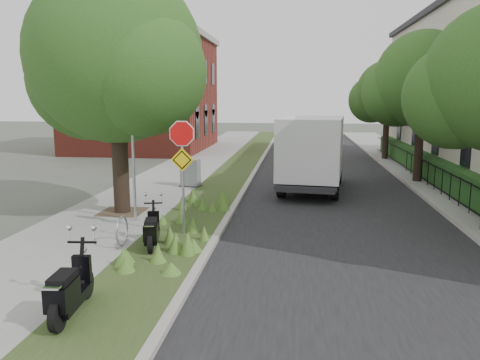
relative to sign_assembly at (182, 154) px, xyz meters
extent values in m
plane|color=#4C5147|center=(1.40, -0.58, -2.33)|extent=(120.00, 120.00, 0.00)
cube|color=gray|center=(-2.85, 9.42, -2.27)|extent=(3.50, 60.00, 0.12)
cube|color=#2E401B|center=(-0.10, 9.42, -2.27)|extent=(2.00, 60.00, 0.12)
cube|color=#9E9991|center=(0.90, 9.42, -2.26)|extent=(0.20, 60.00, 0.13)
cube|color=black|center=(4.40, 9.42, -2.32)|extent=(7.00, 60.00, 0.01)
cube|color=#9E9991|center=(7.90, 9.42, -2.26)|extent=(0.20, 60.00, 0.13)
cube|color=gray|center=(9.60, 9.42, -2.27)|extent=(3.20, 60.00, 0.12)
cylinder|color=black|center=(-2.60, 2.22, 0.03)|extent=(0.52, 0.52, 4.48)
sphere|color=#234F1A|center=(-2.60, 2.22, 2.75)|extent=(5.40, 5.40, 5.40)
sphere|color=#234F1A|center=(-3.81, 3.03, 2.08)|extent=(4.05, 4.05, 4.05)
sphere|color=#234F1A|center=(-1.52, 1.54, 2.21)|extent=(3.78, 3.78, 3.78)
cube|color=#473828|center=(-2.60, 2.22, -2.20)|extent=(1.40, 1.40, 0.01)
cylinder|color=#A5A8AD|center=(-1.80, 1.22, -0.21)|extent=(0.08, 0.08, 4.00)
torus|color=#A5A8AD|center=(-1.30, -1.18, -1.83)|extent=(0.05, 0.77, 0.77)
cube|color=#A5A8AD|center=(-1.30, -1.54, -2.19)|extent=(0.06, 0.06, 0.04)
cube|color=#A5A8AD|center=(-1.30, -0.82, -2.19)|extent=(0.06, 0.06, 0.04)
cylinder|color=#A5A8AD|center=(0.00, 0.02, -0.71)|extent=(0.07, 0.07, 3.00)
cylinder|color=red|center=(0.00, -0.01, 0.54)|extent=(0.86, 0.03, 0.86)
cylinder|color=white|center=(0.00, 0.00, 0.54)|extent=(0.94, 0.02, 0.94)
cube|color=yellow|center=(0.00, -0.01, -0.16)|extent=(0.64, 0.03, 0.64)
cube|color=black|center=(8.60, 9.42, -1.26)|extent=(0.04, 24.00, 0.04)
cube|color=black|center=(8.60, 9.42, -2.06)|extent=(0.04, 24.00, 0.04)
cylinder|color=black|center=(8.60, 9.42, -1.71)|extent=(0.03, 0.03, 1.00)
cube|color=#194217|center=(9.30, 9.42, -1.66)|extent=(1.00, 24.00, 1.10)
cube|color=#2D2D33|center=(9.35, 9.42, 1.97)|extent=(0.25, 26.00, 0.60)
cube|color=maroon|center=(-8.10, 21.42, 1.67)|extent=(9.00, 10.00, 8.00)
cube|color=#9E9991|center=(-8.10, 21.42, 5.77)|extent=(9.40, 10.40, 0.40)
sphere|color=#234F1A|center=(7.50, 2.02, 1.51)|extent=(3.00, 3.00, 3.00)
cylinder|color=black|center=(8.40, 9.42, -0.19)|extent=(0.36, 0.36, 4.03)
sphere|color=#234F1A|center=(8.40, 9.42, 2.26)|extent=(4.20, 4.20, 4.20)
sphere|color=#234F1A|center=(7.46, 10.05, 1.73)|extent=(3.15, 3.15, 3.15)
sphere|color=#234F1A|center=(9.24, 8.89, 1.84)|extent=(2.94, 2.94, 2.94)
cylinder|color=black|center=(8.40, 17.42, -0.39)|extent=(0.36, 0.36, 3.64)
sphere|color=#234F1A|center=(8.40, 17.42, 1.82)|extent=(3.80, 3.80, 3.80)
sphere|color=#234F1A|center=(7.54, 17.99, 1.35)|extent=(2.85, 2.85, 2.85)
sphere|color=#234F1A|center=(9.16, 16.94, 1.44)|extent=(2.66, 2.66, 2.66)
cylinder|color=black|center=(-0.66, -0.56, -1.97)|extent=(0.21, 0.49, 0.47)
cylinder|color=black|center=(-0.41, -1.66, -1.97)|extent=(0.21, 0.49, 0.47)
cube|color=black|center=(-0.52, -1.16, -1.95)|extent=(0.53, 1.09, 0.16)
cube|color=black|center=(-0.45, -1.47, -1.73)|extent=(0.45, 0.65, 0.37)
cube|color=black|center=(-0.46, -1.42, -1.49)|extent=(0.39, 0.59, 0.11)
cylinder|color=black|center=(-0.81, -4.29, -1.94)|extent=(0.17, 0.54, 0.53)
cylinder|color=black|center=(-0.69, -5.55, -1.94)|extent=(0.17, 0.54, 0.53)
cube|color=black|center=(-0.74, -4.97, -1.92)|extent=(0.45, 1.20, 0.18)
cube|color=black|center=(-0.71, -5.33, -1.68)|extent=(0.43, 0.69, 0.41)
cube|color=black|center=(-0.72, -5.27, -1.41)|extent=(0.36, 0.64, 0.12)
cube|color=#262628|center=(3.66, 7.16, -1.78)|extent=(2.75, 5.84, 0.19)
cube|color=#B7BABC|center=(3.91, 9.32, -0.88)|extent=(2.33, 1.73, 1.70)
cube|color=white|center=(3.59, 6.58, -0.46)|extent=(2.78, 4.28, 2.34)
cube|color=#262628|center=(-1.40, 6.90, -2.19)|extent=(0.92, 0.67, 0.04)
cube|color=slate|center=(-1.40, 6.90, -1.64)|extent=(0.81, 0.57, 1.14)
camera|label=1|loc=(3.04, -12.09, 1.48)|focal=35.00mm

